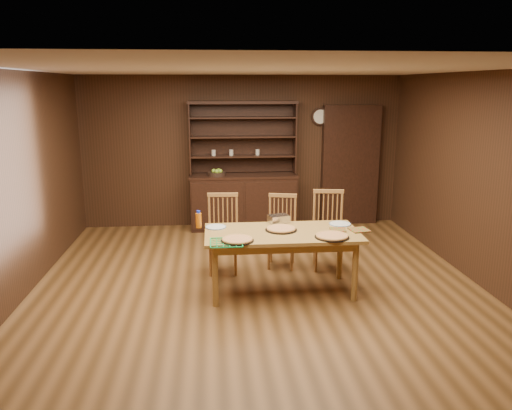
{
  "coord_description": "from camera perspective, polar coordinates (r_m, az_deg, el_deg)",
  "views": [
    {
      "loc": [
        -0.54,
        -5.64,
        2.43
      ],
      "look_at": [
        0.01,
        0.4,
        0.97
      ],
      "focal_mm": 35.0,
      "sensor_mm": 36.0,
      "label": 1
    }
  ],
  "objects": [
    {
      "name": "plate_left",
      "position": [
        6.05,
        -4.61,
        -2.52
      ],
      "size": [
        0.25,
        0.25,
        0.02
      ],
      "color": "silver",
      "rests_on": "dining_table"
    },
    {
      "name": "foil_dish",
      "position": [
        6.25,
        2.6,
        -1.58
      ],
      "size": [
        0.28,
        0.24,
        0.1
      ],
      "primitive_type": "cube",
      "rotation": [
        0.0,
        0.0,
        0.3
      ],
      "color": "white",
      "rests_on": "dining_table"
    },
    {
      "name": "chair_left",
      "position": [
        6.63,
        -3.79,
        -2.92
      ],
      "size": [
        0.45,
        0.43,
        1.04
      ],
      "rotation": [
        0.0,
        0.0,
        -0.05
      ],
      "color": "olive",
      "rests_on": "floor"
    },
    {
      "name": "doorway",
      "position": [
        8.99,
        10.69,
        4.48
      ],
      "size": [
        1.0,
        0.18,
        2.1
      ],
      "primitive_type": "cube",
      "color": "black",
      "rests_on": "floor"
    },
    {
      "name": "dining_table",
      "position": [
        5.9,
        2.99,
        -3.87
      ],
      "size": [
        1.81,
        0.91,
        0.75
      ],
      "color": "#A37938",
      "rests_on": "floor"
    },
    {
      "name": "juice_bottle",
      "position": [
        6.05,
        -6.57,
        -1.7
      ],
      "size": [
        0.07,
        0.07,
        0.21
      ],
      "color": "orange",
      "rests_on": "dining_table"
    },
    {
      "name": "room_shell",
      "position": [
        5.73,
        0.31,
        5.01
      ],
      "size": [
        6.0,
        6.0,
        6.0
      ],
      "color": "silver",
      "rests_on": "floor"
    },
    {
      "name": "china_hutch",
      "position": [
        8.61,
        -1.45,
        1.24
      ],
      "size": [
        1.84,
        0.52,
        2.17
      ],
      "color": "black",
      "rests_on": "floor"
    },
    {
      "name": "chair_right",
      "position": [
        6.82,
        8.23,
        -2.49
      ],
      "size": [
        0.49,
        0.47,
        1.06
      ],
      "rotation": [
        0.0,
        0.0,
        -0.15
      ],
      "color": "olive",
      "rests_on": "floor"
    },
    {
      "name": "pot_holder_b",
      "position": [
        6.01,
        9.33,
        -2.8
      ],
      "size": [
        0.21,
        0.21,
        0.01
      ],
      "primitive_type": "cube",
      "rotation": [
        0.0,
        0.0,
        -0.14
      ],
      "color": "#A91319",
      "rests_on": "dining_table"
    },
    {
      "name": "wall_clock",
      "position": [
        8.82,
        7.34,
        9.99
      ],
      "size": [
        0.3,
        0.05,
        0.3
      ],
      "color": "black",
      "rests_on": "room_shell"
    },
    {
      "name": "fruit_bowl",
      "position": [
        8.46,
        -4.5,
        3.64
      ],
      "size": [
        0.31,
        0.31,
        0.12
      ],
      "color": "black",
      "rests_on": "china_hutch"
    },
    {
      "name": "pizza_right",
      "position": [
        5.71,
        8.68,
        -3.53
      ],
      "size": [
        0.39,
        0.39,
        0.04
      ],
      "color": "black",
      "rests_on": "dining_table"
    },
    {
      "name": "pizza_left",
      "position": [
        5.52,
        -2.14,
        -3.97
      ],
      "size": [
        0.37,
        0.37,
        0.04
      ],
      "color": "black",
      "rests_on": "dining_table"
    },
    {
      "name": "chair_center",
      "position": [
        6.83,
        2.96,
        -2.68
      ],
      "size": [
        0.48,
        0.47,
        0.99
      ],
      "rotation": [
        0.0,
        0.0,
        -0.23
      ],
      "color": "olive",
      "rests_on": "floor"
    },
    {
      "name": "cooling_rack",
      "position": [
        5.47,
        -3.43,
        -4.27
      ],
      "size": [
        0.41,
        0.41,
        0.02
      ],
      "primitive_type": null,
      "rotation": [
        0.0,
        0.0,
        0.21
      ],
      "color": "#0C9D46",
      "rests_on": "dining_table"
    },
    {
      "name": "pizza_center",
      "position": [
        5.93,
        2.89,
        -2.74
      ],
      "size": [
        0.38,
        0.38,
        0.04
      ],
      "color": "black",
      "rests_on": "dining_table"
    },
    {
      "name": "floor",
      "position": [
        6.17,
        0.29,
        -9.65
      ],
      "size": [
        6.0,
        6.0,
        0.0
      ],
      "primitive_type": "plane",
      "color": "brown",
      "rests_on": "ground"
    },
    {
      "name": "plate_right",
      "position": [
        6.25,
        9.58,
        -2.15
      ],
      "size": [
        0.27,
        0.27,
        0.02
      ],
      "color": "silver",
      "rests_on": "dining_table"
    },
    {
      "name": "pot_holder_a",
      "position": [
        6.04,
        11.72,
        -2.81
      ],
      "size": [
        0.25,
        0.25,
        0.02
      ],
      "primitive_type": "cube",
      "rotation": [
        0.0,
        0.0,
        0.17
      ],
      "color": "#A91319",
      "rests_on": "dining_table"
    }
  ]
}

